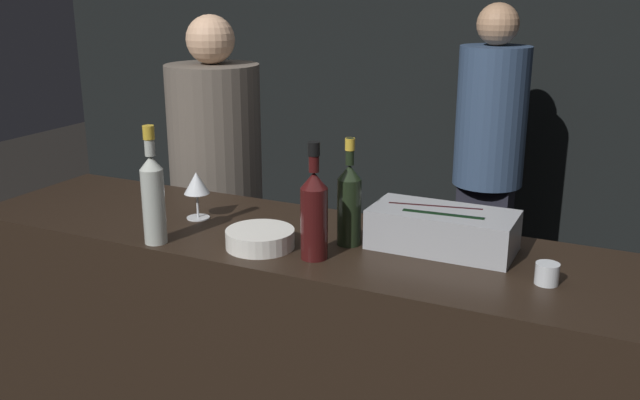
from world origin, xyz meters
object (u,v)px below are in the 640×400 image
(rose_wine_bottle, at_px, (153,194))
(red_wine_bottle_black_foil, at_px, (314,211))
(candle_votive, at_px, (547,274))
(champagne_bottle, at_px, (349,202))
(person_in_hoodie, at_px, (217,184))
(ice_bin_with_bottles, at_px, (442,228))
(wine_glass, at_px, (196,184))
(bowl_white, at_px, (260,238))
(person_blond_tee, at_px, (489,152))

(rose_wine_bottle, xyz_separation_m, red_wine_bottle_black_foil, (0.50, 0.10, -0.01))
(candle_votive, distance_m, rose_wine_bottle, 1.18)
(champagne_bottle, bearing_deg, person_in_hoodie, 144.05)
(candle_votive, bearing_deg, red_wine_bottle_black_foil, -171.25)
(ice_bin_with_bottles, height_order, champagne_bottle, champagne_bottle)
(wine_glass, relative_size, candle_votive, 2.54)
(candle_votive, bearing_deg, champagne_bottle, 175.23)
(wine_glass, distance_m, red_wine_bottle_black_foil, 0.55)
(bowl_white, xyz_separation_m, red_wine_bottle_black_foil, (0.19, -0.01, 0.11))
(ice_bin_with_bottles, relative_size, champagne_bottle, 1.29)
(ice_bin_with_bottles, bearing_deg, red_wine_bottle_black_foil, -143.33)
(candle_votive, bearing_deg, bowl_white, -173.73)
(bowl_white, relative_size, person_in_hoodie, 0.13)
(bowl_white, bearing_deg, person_blond_tee, 81.33)
(bowl_white, distance_m, candle_votive, 0.84)
(rose_wine_bottle, height_order, person_blond_tee, person_blond_tee)
(ice_bin_with_bottles, xyz_separation_m, candle_votive, (0.33, -0.14, -0.04))
(rose_wine_bottle, xyz_separation_m, person_in_hoodie, (-0.40, 0.93, -0.25))
(ice_bin_with_bottles, bearing_deg, person_blond_tee, 97.61)
(wine_glass, relative_size, champagne_bottle, 0.49)
(ice_bin_with_bottles, distance_m, bowl_white, 0.55)
(person_blond_tee, bearing_deg, rose_wine_bottle, -72.77)
(bowl_white, xyz_separation_m, rose_wine_bottle, (-0.32, -0.10, 0.13))
(bowl_white, relative_size, wine_glass, 1.29)
(champagne_bottle, relative_size, person_in_hoodie, 0.20)
(person_blond_tee, bearing_deg, candle_votive, -38.62)
(red_wine_bottle_black_foil, bearing_deg, bowl_white, 177.59)
(red_wine_bottle_black_foil, relative_size, person_in_hoodie, 0.21)
(ice_bin_with_bottles, xyz_separation_m, person_in_hoodie, (-1.22, 0.60, -0.16))
(ice_bin_with_bottles, height_order, rose_wine_bottle, rose_wine_bottle)
(wine_glass, xyz_separation_m, person_blond_tee, (0.62, 1.72, -0.19))
(candle_votive, distance_m, person_in_hoodie, 1.72)
(rose_wine_bottle, distance_m, person_in_hoodie, 1.04)
(champagne_bottle, bearing_deg, bowl_white, -148.77)
(wine_glass, height_order, rose_wine_bottle, rose_wine_bottle)
(bowl_white, bearing_deg, wine_glass, 155.62)
(ice_bin_with_bottles, xyz_separation_m, bowl_white, (-0.50, -0.23, -0.04))
(ice_bin_with_bottles, height_order, red_wine_bottle_black_foil, red_wine_bottle_black_foil)
(candle_votive, bearing_deg, person_in_hoodie, 154.57)
(ice_bin_with_bottles, xyz_separation_m, person_blond_tee, (-0.22, 1.64, -0.13))
(bowl_white, distance_m, red_wine_bottle_black_foil, 0.22)
(ice_bin_with_bottles, relative_size, bowl_white, 2.05)
(bowl_white, bearing_deg, red_wine_bottle_black_foil, -2.41)
(ice_bin_with_bottles, distance_m, champagne_bottle, 0.29)
(red_wine_bottle_black_foil, distance_m, person_blond_tee, 1.89)
(ice_bin_with_bottles, bearing_deg, bowl_white, -155.71)
(rose_wine_bottle, height_order, red_wine_bottle_black_foil, rose_wine_bottle)
(champagne_bottle, height_order, person_blond_tee, person_blond_tee)
(red_wine_bottle_black_foil, xyz_separation_m, person_blond_tee, (0.10, 1.88, -0.21))
(bowl_white, relative_size, red_wine_bottle_black_foil, 0.61)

